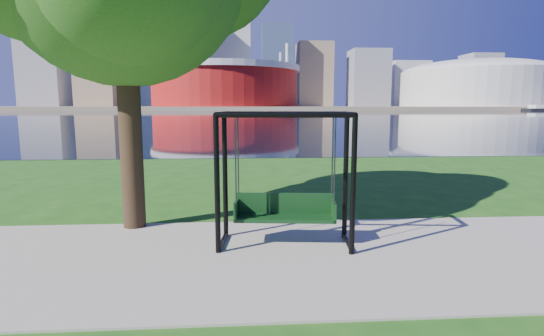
{
  "coord_description": "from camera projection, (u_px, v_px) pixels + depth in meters",
  "views": [
    {
      "loc": [
        -0.3,
        -6.71,
        2.31
      ],
      "look_at": [
        0.16,
        0.0,
        1.33
      ],
      "focal_mm": 28.0,
      "sensor_mm": 36.0,
      "label": 1
    }
  ],
  "objects": [
    {
      "name": "ground",
      "position": [
        262.0,
        248.0,
        6.98
      ],
      "size": [
        900.0,
        900.0,
        0.0
      ],
      "primitive_type": "plane",
      "color": "#1E5114",
      "rests_on": "ground"
    },
    {
      "name": "path",
      "position": [
        264.0,
        257.0,
        6.49
      ],
      "size": [
        120.0,
        4.0,
        0.03
      ],
      "primitive_type": "cube",
      "color": "#9E937F",
      "rests_on": "ground"
    },
    {
      "name": "river",
      "position": [
        244.0,
        115.0,
        107.66
      ],
      "size": [
        900.0,
        180.0,
        0.02
      ],
      "primitive_type": "cube",
      "color": "black",
      "rests_on": "ground"
    },
    {
      "name": "far_bank",
      "position": [
        243.0,
        108.0,
        308.89
      ],
      "size": [
        900.0,
        228.0,
        2.0
      ],
      "primitive_type": "cube",
      "color": "#937F60",
      "rests_on": "ground"
    },
    {
      "name": "stadium",
      "position": [
        225.0,
        84.0,
        236.2
      ],
      "size": [
        83.0,
        83.0,
        32.0
      ],
      "color": "maroon",
      "rests_on": "far_bank"
    },
    {
      "name": "arena",
      "position": [
        476.0,
        82.0,
        245.8
      ],
      "size": [
        84.0,
        84.0,
        26.56
      ],
      "color": "beige",
      "rests_on": "far_bank"
    },
    {
      "name": "skyline",
      "position": [
        237.0,
        61.0,
        316.75
      ],
      "size": [
        392.0,
        66.0,
        96.5
      ],
      "color": "gray",
      "rests_on": "far_bank"
    },
    {
      "name": "swing",
      "position": [
        285.0,
        182.0,
        6.93
      ],
      "size": [
        2.26,
        1.16,
        2.22
      ],
      "rotation": [
        0.0,
        0.0,
        -0.1
      ],
      "color": "black",
      "rests_on": "ground"
    }
  ]
}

